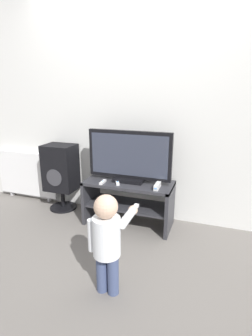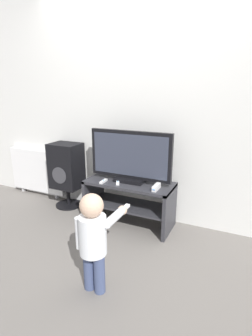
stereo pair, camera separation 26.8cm
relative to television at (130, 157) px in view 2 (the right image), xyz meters
name	(u,v)px [view 2 (the right image)]	position (x,y,z in m)	size (l,w,h in m)	color
ground_plane	(121,232)	(0.00, -0.23, -0.77)	(16.00, 16.00, 0.00)	slate
wall_back	(141,105)	(0.00, 0.27, 0.53)	(10.00, 0.06, 2.60)	silver
tv_stand	(129,197)	(0.00, -0.02, -0.45)	(0.96, 0.43, 0.50)	#2D2D33
television	(130,157)	(0.00, 0.00, 0.00)	(0.92, 0.20, 0.56)	black
game_console	(156,187)	(0.34, -0.11, -0.25)	(0.04, 0.16, 0.05)	white
remote_primary	(103,181)	(-0.25, -0.15, -0.26)	(0.04, 0.13, 0.03)	white
remote_secondary	(118,182)	(-0.09, -0.12, -0.26)	(0.09, 0.13, 0.03)	white
child	(94,235)	(0.20, -1.06, -0.31)	(0.30, 0.45, 0.78)	#3F4C72
speaker_tower	(66,167)	(-0.92, 0.08, -0.25)	(0.38, 0.34, 0.83)	black
radiator	(38,171)	(-1.54, 0.20, -0.41)	(0.90, 0.08, 0.66)	white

